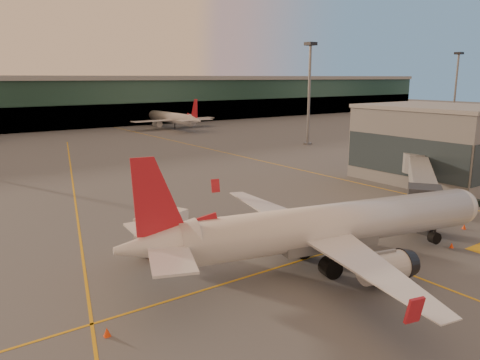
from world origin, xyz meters
TOP-DOWN VIEW (x-y plane):
  - ground at (0.00, 0.00)m, footprint 600.00×600.00m
  - taxi_markings at (-7.32, 44.49)m, footprint 100.12×173.00m
  - terminal at (0.00, 141.79)m, footprint 400.00×20.00m
  - gate_building at (41.93, 17.93)m, footprint 18.40×22.40m
  - mast_east_near at (55.00, 62.00)m, footprint 2.40×2.40m
  - mast_east_far at (130.00, 66.00)m, footprint 2.40×2.40m
  - main_airplane at (0.34, 2.97)m, footprint 36.80×33.49m
  - jet_bridge at (25.25, 9.70)m, footprint 23.87×18.30m
  - catering_truck at (-10.53, 14.06)m, footprint 5.87×4.23m
  - gpu_cart at (26.80, 5.68)m, footprint 1.92×1.37m
  - pushback_tug at (25.45, 4.63)m, footprint 4.25×3.22m
  - cone_nose at (21.11, 0.97)m, footprint 0.47×0.47m
  - cone_tail at (-20.39, 2.84)m, footprint 0.50×0.50m
  - cone_wing_left at (-0.09, 19.44)m, footprint 0.38×0.38m
  - cone_fwd at (14.26, -1.53)m, footprint 0.43×0.43m

SIDE VIEW (x-z plane):
  - ground at x=0.00m, z-range 0.00..0.00m
  - taxi_markings at x=-7.32m, z-range 0.00..0.01m
  - cone_wing_left at x=-0.09m, z-range -0.01..0.48m
  - cone_fwd at x=14.26m, z-range -0.01..0.53m
  - cone_nose at x=21.11m, z-range -0.01..0.58m
  - cone_tail at x=-20.39m, z-range -0.01..0.63m
  - gpu_cart at x=26.80m, z-range -0.01..1.02m
  - pushback_tug at x=25.45m, z-range -0.18..1.77m
  - catering_truck at x=-10.53m, z-range 0.29..4.47m
  - main_airplane at x=0.34m, z-range -1.97..9.26m
  - jet_bridge at x=25.25m, z-range 1.07..6.72m
  - gate_building at x=41.93m, z-range -0.01..12.59m
  - terminal at x=0.00m, z-range -0.04..17.56m
  - mast_east_near at x=55.00m, z-range 2.06..27.66m
  - mast_east_far at x=130.00m, z-range 2.06..27.66m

